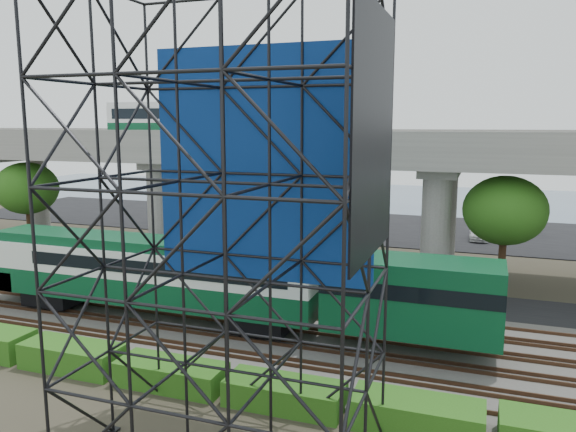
% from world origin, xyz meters
% --- Properties ---
extents(ground, '(140.00, 140.00, 0.00)m').
position_xyz_m(ground, '(0.00, 0.00, 0.00)').
color(ground, '#474233').
rests_on(ground, ground).
extents(ballast_bed, '(90.00, 12.00, 0.20)m').
position_xyz_m(ballast_bed, '(0.00, 2.00, 0.10)').
color(ballast_bed, slate).
rests_on(ballast_bed, ground).
extents(service_road, '(90.00, 5.00, 0.08)m').
position_xyz_m(service_road, '(0.00, 10.50, 0.04)').
color(service_road, black).
rests_on(service_road, ground).
extents(parking_lot, '(90.00, 18.00, 0.08)m').
position_xyz_m(parking_lot, '(0.00, 34.00, 0.04)').
color(parking_lot, black).
rests_on(parking_lot, ground).
extents(harbor_water, '(140.00, 40.00, 0.03)m').
position_xyz_m(harbor_water, '(0.00, 56.00, 0.01)').
color(harbor_water, '#455872').
rests_on(harbor_water, ground).
extents(rail_tracks, '(90.00, 9.52, 0.16)m').
position_xyz_m(rail_tracks, '(0.00, 2.00, 0.28)').
color(rail_tracks, '#472D1E').
rests_on(rail_tracks, ballast_bed).
extents(commuter_train, '(29.30, 3.06, 4.30)m').
position_xyz_m(commuter_train, '(-1.96, 2.00, 2.88)').
color(commuter_train, black).
rests_on(commuter_train, rail_tracks).
extents(overpass, '(80.00, 12.00, 12.40)m').
position_xyz_m(overpass, '(-0.73, 16.00, 8.21)').
color(overpass, '#9E9B93').
rests_on(overpass, ground).
extents(scaffold_tower, '(9.36, 6.36, 15.00)m').
position_xyz_m(scaffold_tower, '(5.40, -7.98, 7.47)').
color(scaffold_tower, black).
rests_on(scaffold_tower, ground).
extents(hedge_strip, '(34.60, 1.80, 1.20)m').
position_xyz_m(hedge_strip, '(1.01, -4.30, 0.56)').
color(hedge_strip, '#275714').
rests_on(hedge_strip, ground).
extents(trees, '(40.94, 16.94, 7.69)m').
position_xyz_m(trees, '(-4.67, 16.17, 5.57)').
color(trees, '#382314').
rests_on(trees, ground).
extents(suv, '(5.57, 3.98, 1.41)m').
position_xyz_m(suv, '(-14.07, 10.66, 0.78)').
color(suv, black).
rests_on(suv, service_road).
extents(parked_cars, '(35.70, 9.48, 1.25)m').
position_xyz_m(parked_cars, '(1.98, 33.60, 0.67)').
color(parked_cars, white).
rests_on(parked_cars, parking_lot).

